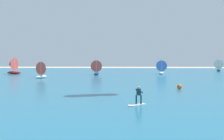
{
  "coord_description": "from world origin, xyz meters",
  "views": [
    {
      "loc": [
        1.77,
        -4.03,
        4.45
      ],
      "look_at": [
        1.05,
        22.16,
        3.11
      ],
      "focal_mm": 43.47,
      "sensor_mm": 36.0,
      "label": 1
    }
  ],
  "objects_px": {
    "marker_buoy": "(179,87)",
    "sailboat_near_shore": "(97,67)",
    "sailboat_center_horizon": "(12,66)",
    "sailboat_trailing": "(219,65)",
    "kitesurfer": "(137,98)",
    "sailboat_heeled_over": "(43,70)",
    "sailboat_outermost": "(162,67)"
  },
  "relations": [
    {
      "from": "marker_buoy",
      "to": "sailboat_near_shore",
      "type": "bearing_deg",
      "value": 115.65
    },
    {
      "from": "sailboat_center_horizon",
      "to": "marker_buoy",
      "type": "relative_size",
      "value": 6.92
    },
    {
      "from": "sailboat_near_shore",
      "to": "marker_buoy",
      "type": "relative_size",
      "value": 5.81
    },
    {
      "from": "sailboat_near_shore",
      "to": "sailboat_trailing",
      "type": "relative_size",
      "value": 1.0
    },
    {
      "from": "kitesurfer",
      "to": "marker_buoy",
      "type": "height_order",
      "value": "kitesurfer"
    },
    {
      "from": "kitesurfer",
      "to": "sailboat_heeled_over",
      "type": "xyz_separation_m",
      "value": [
        -16.93,
        29.64,
        1.07
      ]
    },
    {
      "from": "sailboat_center_horizon",
      "to": "marker_buoy",
      "type": "xyz_separation_m",
      "value": [
        34.24,
        -29.57,
        -1.75
      ]
    },
    {
      "from": "kitesurfer",
      "to": "sailboat_trailing",
      "type": "distance_m",
      "value": 62.33
    },
    {
      "from": "sailboat_near_shore",
      "to": "sailboat_trailing",
      "type": "distance_m",
      "value": 38.08
    },
    {
      "from": "sailboat_near_shore",
      "to": "sailboat_outermost",
      "type": "bearing_deg",
      "value": 10.69
    },
    {
      "from": "kitesurfer",
      "to": "sailboat_center_horizon",
      "type": "relative_size",
      "value": 0.41
    },
    {
      "from": "sailboat_outermost",
      "to": "sailboat_center_horizon",
      "type": "xyz_separation_m",
      "value": [
        -36.63,
        -1.08,
        0.37
      ]
    },
    {
      "from": "sailboat_near_shore",
      "to": "sailboat_heeled_over",
      "type": "bearing_deg",
      "value": -135.28
    },
    {
      "from": "kitesurfer",
      "to": "marker_buoy",
      "type": "relative_size",
      "value": 2.83
    },
    {
      "from": "sailboat_heeled_over",
      "to": "kitesurfer",
      "type": "bearing_deg",
      "value": -60.26
    },
    {
      "from": "marker_buoy",
      "to": "sailboat_outermost",
      "type": "bearing_deg",
      "value": 85.53
    },
    {
      "from": "sailboat_outermost",
      "to": "sailboat_center_horizon",
      "type": "relative_size",
      "value": 0.82
    },
    {
      "from": "sailboat_outermost",
      "to": "sailboat_trailing",
      "type": "relative_size",
      "value": 0.98
    },
    {
      "from": "sailboat_center_horizon",
      "to": "sailboat_heeled_over",
      "type": "bearing_deg",
      "value": -47.18
    },
    {
      "from": "sailboat_near_shore",
      "to": "marker_buoy",
      "type": "height_order",
      "value": "sailboat_near_shore"
    },
    {
      "from": "sailboat_heeled_over",
      "to": "marker_buoy",
      "type": "relative_size",
      "value": 5.57
    },
    {
      "from": "kitesurfer",
      "to": "sailboat_heeled_over",
      "type": "bearing_deg",
      "value": 119.74
    },
    {
      "from": "sailboat_heeled_over",
      "to": "sailboat_center_horizon",
      "type": "xyz_separation_m",
      "value": [
        -10.93,
        11.8,
        0.4
      ]
    },
    {
      "from": "sailboat_heeled_over",
      "to": "sailboat_near_shore",
      "type": "bearing_deg",
      "value": 44.72
    },
    {
      "from": "kitesurfer",
      "to": "sailboat_outermost",
      "type": "distance_m",
      "value": 43.42
    },
    {
      "from": "sailboat_outermost",
      "to": "sailboat_trailing",
      "type": "xyz_separation_m",
      "value": [
        18.68,
        13.43,
        0.03
      ]
    },
    {
      "from": "sailboat_heeled_over",
      "to": "sailboat_center_horizon",
      "type": "height_order",
      "value": "sailboat_center_horizon"
    },
    {
      "from": "sailboat_near_shore",
      "to": "sailboat_trailing",
      "type": "xyz_separation_m",
      "value": [
        34.37,
        16.39,
        -0.01
      ]
    },
    {
      "from": "sailboat_heeled_over",
      "to": "sailboat_trailing",
      "type": "distance_m",
      "value": 51.59
    },
    {
      "from": "sailboat_center_horizon",
      "to": "sailboat_outermost",
      "type": "bearing_deg",
      "value": 1.68
    },
    {
      "from": "sailboat_near_shore",
      "to": "sailboat_trailing",
      "type": "height_order",
      "value": "sailboat_near_shore"
    },
    {
      "from": "sailboat_outermost",
      "to": "sailboat_heeled_over",
      "type": "distance_m",
      "value": 28.75
    }
  ]
}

